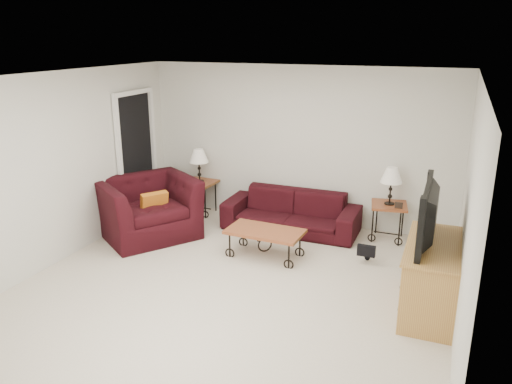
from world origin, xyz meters
TOP-DOWN VIEW (x-y plane):
  - ground at (0.00, 0.00)m, footprint 5.00×5.00m
  - wall_back at (0.00, 2.50)m, footprint 5.00×0.02m
  - wall_front at (0.00, -2.50)m, footprint 5.00×0.02m
  - wall_left at (-2.50, 0.00)m, footprint 0.02×5.00m
  - wall_right at (2.50, 0.00)m, footprint 0.02×5.00m
  - ceiling at (0.00, 0.00)m, footprint 5.00×5.00m
  - doorway at (-2.47, 1.65)m, footprint 0.08×0.94m
  - sofa at (0.06, 2.02)m, footprint 2.08×0.81m
  - side_table_left at (-1.63, 2.20)m, footprint 0.54×0.54m
  - side_table_right at (1.51, 2.20)m, footprint 0.58×0.58m
  - lamp_left at (-1.63, 2.20)m, footprint 0.34×0.34m
  - lamp_right at (1.51, 2.20)m, footprint 0.36×0.36m
  - photo_frame_left at (-1.78, 2.05)m, footprint 0.11×0.03m
  - photo_frame_right at (1.66, 2.05)m, footprint 0.11×0.02m
  - coffee_table at (0.03, 0.95)m, footprint 1.06×0.61m
  - armchair at (-1.88, 1.00)m, footprint 1.75×1.79m
  - throw_pillow at (-1.73, 0.95)m, footprint 0.31×0.39m
  - tv_stand at (2.23, 0.31)m, footprint 0.54×1.31m
  - television at (2.21, 0.31)m, footprint 0.15×1.17m
  - backpack at (1.37, 1.34)m, footprint 0.41×0.34m

SIDE VIEW (x-z plane):
  - ground at x=0.00m, z-range 0.00..0.00m
  - coffee_table at x=0.03m, z-range 0.00..0.39m
  - backpack at x=1.37m, z-range 0.00..0.48m
  - side_table_right at x=1.51m, z-range 0.00..0.55m
  - side_table_left at x=-1.63m, z-range 0.00..0.56m
  - sofa at x=0.06m, z-range 0.00..0.61m
  - tv_stand at x=2.23m, z-range 0.00..0.78m
  - armchair at x=-1.88m, z-range 0.00..0.88m
  - throw_pillow at x=-1.73m, z-range 0.32..0.72m
  - photo_frame_right at x=1.66m, z-range 0.55..0.65m
  - photo_frame_left at x=-1.78m, z-range 0.56..0.65m
  - lamp_right at x=1.51m, z-range 0.55..1.11m
  - lamp_left at x=-1.63m, z-range 0.56..1.12m
  - doorway at x=-2.47m, z-range 0.00..2.04m
  - television at x=2.21m, z-range 0.78..1.46m
  - wall_back at x=0.00m, z-range 0.00..2.50m
  - wall_front at x=0.00m, z-range 0.00..2.50m
  - wall_left at x=-2.50m, z-range 0.00..2.50m
  - wall_right at x=2.50m, z-range 0.00..2.50m
  - ceiling at x=0.00m, z-range 2.50..2.50m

